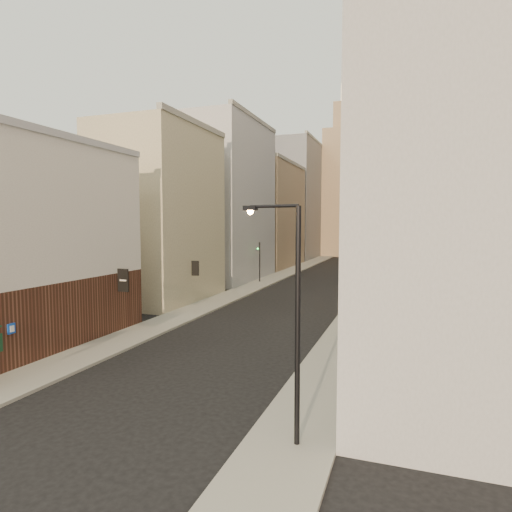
{
  "coord_description": "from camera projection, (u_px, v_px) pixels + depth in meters",
  "views": [
    {
      "loc": [
        9.92,
        -8.98,
        7.24
      ],
      "look_at": [
        -0.44,
        20.39,
        4.89
      ],
      "focal_mm": 30.0,
      "sensor_mm": 36.0,
      "label": 1
    }
  ],
  "objects": [
    {
      "name": "streetlamp_far",
      "position": [
        382.0,
        242.0,
        56.88
      ],
      "size": [
        2.2,
        0.69,
        8.51
      ],
      "rotation": [
        0.0,
        0.0,
        0.23
      ],
      "color": "black",
      "rests_on": "ground"
    },
    {
      "name": "traffic_light_left",
      "position": [
        260.0,
        254.0,
        52.38
      ],
      "size": [
        0.6,
        0.54,
        5.0
      ],
      "rotation": [
        0.0,
        0.0,
        3.55
      ],
      "color": "black",
      "rests_on": "ground"
    },
    {
      "name": "left_bldg_tan",
      "position": [
        270.0,
        216.0,
        72.04
      ],
      "size": [
        8.0,
        18.0,
        17.0
      ],
      "primitive_type": "cube",
      "color": "#8D765B",
      "rests_on": "ground"
    },
    {
      "name": "left_bldg_beige",
      "position": [
        160.0,
        216.0,
        40.11
      ],
      "size": [
        8.0,
        12.0,
        16.0
      ],
      "primitive_type": "cube",
      "color": "gray",
      "rests_on": "ground"
    },
    {
      "name": "traffic_light_right",
      "position": [
        371.0,
        255.0,
        46.04
      ],
      "size": [
        0.74,
        0.74,
        5.0
      ],
      "rotation": [
        0.0,
        0.0,
        2.95
      ],
      "color": "black",
      "rests_on": "ground"
    },
    {
      "name": "right_bldg_grey",
      "position": [
        457.0,
        207.0,
        18.98
      ],
      "size": [
        8.0,
        16.0,
        16.0
      ],
      "primitive_type": "cube",
      "color": "#9C9CA2",
      "rests_on": "ground"
    },
    {
      "name": "sidewalk_left",
      "position": [
        293.0,
        270.0,
        66.15
      ],
      "size": [
        3.0,
        140.0,
        0.15
      ],
      "primitive_type": "cube",
      "color": "gray",
      "rests_on": "ground"
    },
    {
      "name": "right_bldg_beige",
      "position": [
        434.0,
        191.0,
        35.75
      ],
      "size": [
        8.0,
        16.0,
        20.0
      ],
      "primitive_type": "cube",
      "color": "gray",
      "rests_on": "ground"
    },
    {
      "name": "left_bldg_wingrid",
      "position": [
        298.0,
        201.0,
        90.58
      ],
      "size": [
        8.0,
        20.0,
        24.0
      ],
      "primitive_type": "cube",
      "color": "gray",
      "rests_on": "ground"
    },
    {
      "name": "clock_tower",
      "position": [
        358.0,
        178.0,
        97.79
      ],
      "size": [
        14.0,
        14.0,
        44.9
      ],
      "color": "#8D765B",
      "rests_on": "ground"
    },
    {
      "name": "near_building_left",
      "position": [
        11.0,
        246.0,
        23.93
      ],
      "size": [
        8.3,
        23.04,
        12.3
      ],
      "color": "brown",
      "rests_on": "ground"
    },
    {
      "name": "left_bldg_grey",
      "position": [
        227.0,
        202.0,
        55.0
      ],
      "size": [
        8.0,
        16.0,
        20.0
      ],
      "primitive_type": "cube",
      "color": "#9C9CA2",
      "rests_on": "ground"
    },
    {
      "name": "sidewalk_right",
      "position": [
        381.0,
        273.0,
        61.83
      ],
      "size": [
        3.0,
        140.0,
        0.15
      ],
      "primitive_type": "cube",
      "color": "gray",
      "rests_on": "ground"
    },
    {
      "name": "streetlamp_mid",
      "position": [
        369.0,
        254.0,
        39.51
      ],
      "size": [
        2.0,
        0.67,
        7.78
      ],
      "rotation": [
        0.0,
        0.0,
        0.25
      ],
      "color": "black",
      "rests_on": "ground"
    },
    {
      "name": "streetlamp_near",
      "position": [
        292.0,
        311.0,
        13.58
      ],
      "size": [
        2.05,
        0.53,
        7.86
      ],
      "rotation": [
        0.0,
        0.0,
        -0.18
      ],
      "color": "black",
      "rests_on": "ground"
    },
    {
      "name": "white_tower",
      "position": [
        409.0,
        164.0,
        80.91
      ],
      "size": [
        8.0,
        8.0,
        41.5
      ],
      "color": "silver",
      "rests_on": "ground"
    },
    {
      "name": "highrise",
      "position": [
        457.0,
        122.0,
        77.72
      ],
      "size": [
        21.0,
        23.0,
        51.2
      ],
      "color": "gray",
      "rests_on": "ground"
    },
    {
      "name": "right_bldg_wingrid",
      "position": [
        425.0,
        178.0,
        54.34
      ],
      "size": [
        8.0,
        20.0,
        26.0
      ],
      "primitive_type": "cube",
      "color": "gray",
      "rests_on": "ground"
    },
    {
      "name": "ground",
      "position": [
        35.0,
        476.0,
        12.28
      ],
      "size": [
        360.0,
        360.0,
        0.0
      ],
      "primitive_type": "plane",
      "color": "black",
      "rests_on": "ground"
    }
  ]
}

